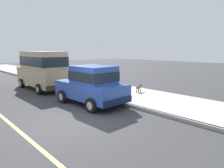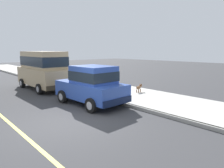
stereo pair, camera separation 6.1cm
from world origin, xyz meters
TOP-DOWN VIEW (x-y plane):
  - ground_plane at (0.00, 0.00)m, footprint 80.00×80.00m
  - curb at (3.20, 0.00)m, footprint 0.16×64.00m
  - sidewalk at (5.00, 0.00)m, footprint 3.60×64.00m
  - lane_centre_line at (-1.60, 0.00)m, footprint 0.12×57.60m
  - car_blue_hatchback at (2.17, 1.43)m, footprint 2.05×3.86m
  - car_tan_van at (2.18, 6.83)m, footprint 2.17×4.92m
  - dog_brown at (5.61, 1.38)m, footprint 0.74×0.31m

SIDE VIEW (x-z plane):
  - ground_plane at x=0.00m, z-range 0.00..0.00m
  - lane_centre_line at x=-1.60m, z-range 0.00..0.01m
  - curb at x=3.20m, z-range 0.00..0.14m
  - sidewalk at x=5.00m, z-range 0.00..0.14m
  - dog_brown at x=5.61m, z-range 0.18..0.67m
  - car_blue_hatchback at x=2.17m, z-range 0.04..1.92m
  - car_tan_van at x=2.18m, z-range 0.13..2.65m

